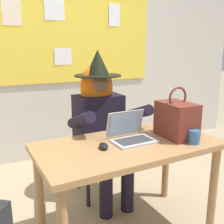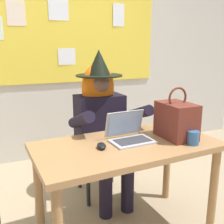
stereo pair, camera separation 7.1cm
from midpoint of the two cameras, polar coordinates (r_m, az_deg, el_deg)
The scene contains 8 objects.
wall_back_bulletin at distance 3.37m, azimuth -11.90°, elevation 13.30°, with size 5.44×1.92×2.70m.
desk_main at distance 1.90m, azimuth 2.44°, elevation -9.55°, with size 1.30×0.72×0.72m.
chair_at_desk at distance 2.55m, azimuth -4.11°, elevation -6.45°, with size 0.45×0.45×0.89m.
person_costumed at distance 2.36m, azimuth -3.23°, elevation -1.18°, with size 0.59×0.67×1.35m.
laptop at distance 1.91m, azimuth 2.90°, elevation -4.75°, with size 0.31×0.26×0.20m.
computer_mouse at distance 1.77m, azimuth -3.00°, elevation -7.29°, with size 0.06×0.10×0.03m, color black.
handbag at distance 2.01m, azimuth 12.70°, elevation -1.55°, with size 0.20×0.30×0.38m.
coffee_mug at distance 1.92m, azimuth 16.14°, elevation -5.16°, with size 0.08×0.08×0.10m, color #336099.
Camera 1 is at (-0.86, -1.38, 1.37)m, focal length 42.58 mm.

